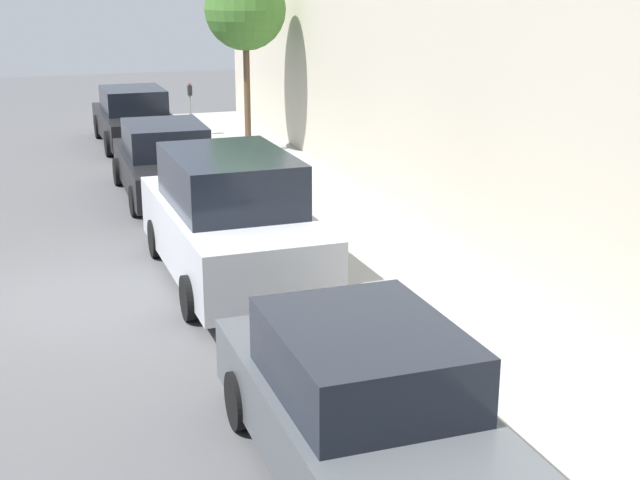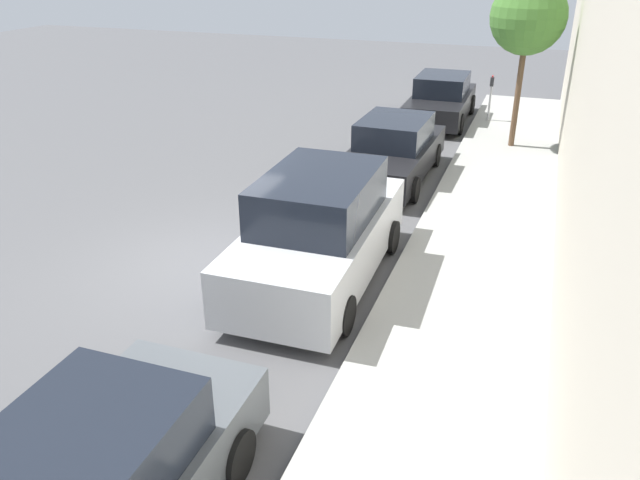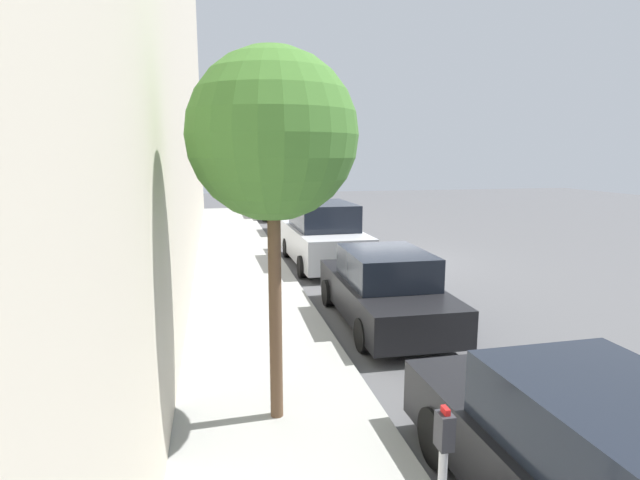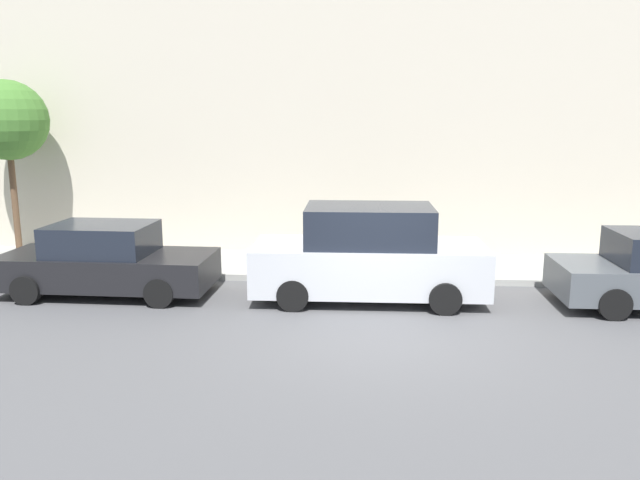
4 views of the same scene
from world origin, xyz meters
name	(u,v)px [view 4 (image 4 of 4)]	position (x,y,z in m)	size (l,w,h in m)	color
ground_plane	(380,337)	(0.00, 0.00, 0.00)	(60.00, 60.00, 0.00)	#515154
sidewalk	(377,267)	(4.85, 0.00, 0.07)	(2.70, 32.00, 0.15)	#9E9E99
parked_suv_third	(369,256)	(2.28, 0.22, 0.93)	(2.08, 4.83, 1.98)	#B7BABF
parked_sedan_fourth	(107,261)	(2.22, 5.83, 0.73)	(1.92, 4.53, 1.54)	black
street_tree	(7,121)	(4.90, 9.34, 3.67)	(2.01, 2.01, 4.54)	brown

